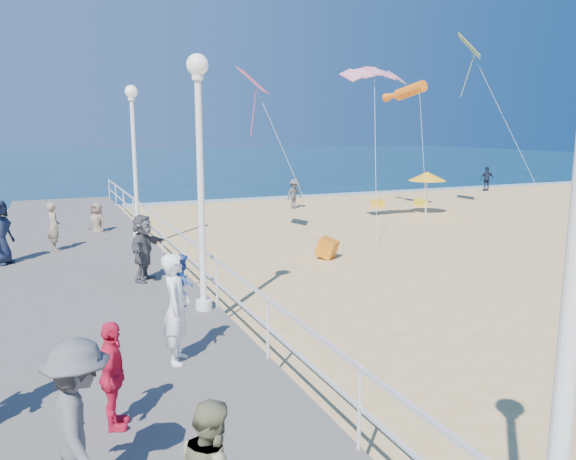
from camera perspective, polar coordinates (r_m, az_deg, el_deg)
name	(u,v)px	position (r m, az deg, el deg)	size (l,w,h in m)	color
ground	(409,298)	(14.72, 12.21, -6.72)	(160.00, 160.00, 0.00)	#ECC57B
ocean	(112,162)	(76.94, -17.41, 6.66)	(160.00, 90.00, 0.05)	#0B2E47
surf_line	(201,202)	(33.21, -8.84, 2.86)	(160.00, 1.20, 0.04)	silver
boardwalk	(100,332)	(12.10, -18.52, -9.81)	(5.00, 44.00, 0.40)	slate
railing	(217,270)	(12.20, -7.26, -4.01)	(0.05, 42.00, 0.55)	white
lamp_post_mid	(200,157)	(11.77, -8.94, 7.31)	(0.44, 0.44, 5.32)	white
lamp_post_far	(134,145)	(20.59, -15.39, 8.29)	(0.44, 0.44, 5.32)	white
woman_holding_toddler	(177,309)	(9.50, -11.25, -7.83)	(0.67, 0.44, 1.85)	white
toddler_held	(183,282)	(9.55, -10.64, -5.20)	(0.46, 0.36, 0.95)	blue
spectator_2	(79,425)	(6.32, -20.44, -18.11)	(1.17, 0.67, 1.81)	#565559
spectator_3	(113,376)	(7.76, -17.40, -13.96)	(0.84, 0.35, 1.44)	#E31C43
spectator_5	(143,248)	(14.71, -14.49, -1.75)	(1.60, 0.51, 1.72)	#525357
spectator_6	(54,227)	(19.31, -22.70, 0.32)	(0.56, 0.37, 1.55)	gray
beach_walker_a	(294,194)	(30.02, 0.65, 3.68)	(1.03, 0.59, 1.60)	#504F53
beach_walker_b	(487,179)	(41.06, 19.54, 4.93)	(0.99, 0.41, 1.68)	#1A2039
beach_walker_c	(97,223)	(22.30, -18.79, 0.71)	(0.73, 0.48, 1.50)	#826E5A
box_kite	(327,250)	(18.54, 4.00, -2.03)	(0.55, 0.55, 0.60)	#CC400C
beach_umbrella	(427,176)	(28.76, 13.95, 5.32)	(1.90, 1.90, 2.14)	white
beach_chair_left	(378,203)	(31.29, 9.13, 2.72)	(0.55, 0.55, 0.40)	yellow
beach_chair_right	(421,202)	(32.04, 13.33, 2.75)	(0.55, 0.55, 0.40)	yellow
kite_parafoil	(375,71)	(23.54, 8.79, 15.67)	(2.74, 0.90, 0.30)	#D81952
kite_windsock	(410,91)	(28.78, 12.33, 13.67)	(0.56, 0.56, 2.86)	orange
kite_diamond_pink	(253,81)	(20.60, -3.58, 14.91)	(1.27, 1.27, 0.02)	#E25365
kite_diamond_multi	(469,46)	(29.63, 17.93, 17.35)	(1.52, 1.52, 0.02)	#1A84DE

